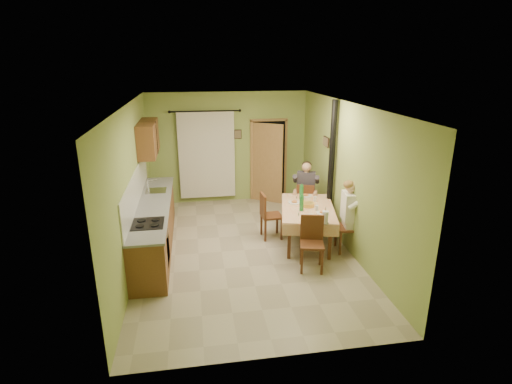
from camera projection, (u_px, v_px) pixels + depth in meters
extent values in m
cube|color=tan|center=(244.00, 250.00, 7.80)|extent=(4.00, 6.00, 0.01)
cube|color=#92A856|center=(228.00, 148.00, 10.17)|extent=(4.00, 0.04, 2.80)
cube|color=#92A856|center=(278.00, 257.00, 4.55)|extent=(4.00, 0.04, 2.80)
cube|color=#92A856|center=(131.00, 187.00, 7.05)|extent=(0.04, 6.00, 2.80)
cube|color=#92A856|center=(347.00, 177.00, 7.66)|extent=(0.04, 6.00, 2.80)
cube|color=white|center=(243.00, 104.00, 6.92)|extent=(4.00, 6.00, 0.04)
cube|color=brown|center=(155.00, 227.00, 7.77)|extent=(0.60, 3.60, 0.88)
cube|color=gray|center=(153.00, 205.00, 7.63)|extent=(0.64, 3.64, 0.04)
cube|color=white|center=(136.00, 189.00, 7.48)|extent=(0.02, 3.60, 0.66)
cube|color=silver|center=(156.00, 191.00, 8.37)|extent=(0.42, 0.42, 0.03)
cube|color=black|center=(148.00, 224.00, 6.68)|extent=(0.52, 0.56, 0.02)
cube|color=black|center=(168.00, 248.00, 6.88)|extent=(0.01, 0.55, 0.55)
cube|color=brown|center=(148.00, 138.00, 8.50)|extent=(0.35, 1.40, 0.70)
cylinder|color=black|center=(205.00, 111.00, 9.67)|extent=(1.70, 0.04, 0.04)
cube|color=silver|center=(207.00, 155.00, 10.04)|extent=(1.40, 0.06, 2.20)
cube|color=black|center=(268.00, 161.00, 10.43)|extent=(0.84, 0.03, 2.06)
cube|color=#A47644|center=(252.00, 161.00, 10.35)|extent=(0.06, 0.06, 2.12)
cube|color=#A47644|center=(285.00, 160.00, 10.48)|extent=(0.06, 0.06, 2.12)
cube|color=#A47644|center=(269.00, 120.00, 10.08)|extent=(0.96, 0.06, 0.06)
cube|color=#A47644|center=(268.00, 163.00, 10.19)|extent=(0.70, 0.49, 2.04)
cube|color=tan|center=(308.00, 208.00, 7.90)|extent=(1.35, 1.86, 0.04)
cube|color=tan|center=(311.00, 230.00, 7.14)|extent=(0.99, 0.23, 0.22)
cube|color=tan|center=(305.00, 199.00, 8.73)|extent=(0.99, 0.23, 0.22)
cube|color=tan|center=(282.00, 213.00, 7.96)|extent=(0.38, 1.64, 0.22)
cube|color=tan|center=(333.00, 214.00, 7.91)|extent=(0.38, 1.64, 0.22)
cylinder|color=white|center=(306.00, 196.00, 8.53)|extent=(0.25, 0.25, 0.02)
ellipsoid|color=#CC7233|center=(306.00, 195.00, 8.53)|extent=(0.12, 0.12, 0.05)
cylinder|color=white|center=(308.00, 217.00, 7.36)|extent=(0.25, 0.25, 0.02)
ellipsoid|color=#CC7233|center=(308.00, 216.00, 7.35)|extent=(0.12, 0.12, 0.05)
cylinder|color=white|center=(323.00, 213.00, 7.57)|extent=(0.25, 0.25, 0.02)
ellipsoid|color=#CC7233|center=(323.00, 212.00, 7.57)|extent=(0.12, 0.12, 0.05)
cylinder|color=white|center=(294.00, 203.00, 8.13)|extent=(0.25, 0.25, 0.02)
ellipsoid|color=#CC7233|center=(294.00, 202.00, 8.12)|extent=(0.12, 0.12, 0.05)
cylinder|color=#FFBF45|center=(308.00, 205.00, 7.93)|extent=(0.26, 0.26, 0.08)
cylinder|color=white|center=(310.00, 217.00, 7.37)|extent=(0.28, 0.28, 0.02)
cube|color=tan|center=(310.00, 216.00, 7.35)|extent=(0.07, 0.07, 0.03)
cube|color=tan|center=(313.00, 216.00, 7.37)|extent=(0.04, 0.06, 0.03)
cube|color=tan|center=(310.00, 216.00, 7.37)|extent=(0.07, 0.06, 0.03)
cube|color=tan|center=(310.00, 216.00, 7.35)|extent=(0.07, 0.06, 0.03)
cube|color=tan|center=(309.00, 216.00, 7.39)|extent=(0.06, 0.07, 0.03)
cube|color=tan|center=(309.00, 217.00, 7.32)|extent=(0.06, 0.07, 0.03)
cylinder|color=silver|center=(317.00, 208.00, 7.72)|extent=(0.07, 0.07, 0.10)
cylinder|color=silver|center=(315.00, 199.00, 8.21)|extent=(0.07, 0.07, 0.10)
cylinder|color=white|center=(325.00, 217.00, 7.08)|extent=(0.11, 0.11, 0.22)
cylinder|color=silver|center=(325.00, 215.00, 7.07)|extent=(0.02, 0.02, 0.30)
cube|color=#552C17|center=(305.00, 202.00, 8.99)|extent=(0.49, 0.49, 0.04)
cube|color=#552C17|center=(305.00, 195.00, 8.75)|extent=(0.38, 0.17, 0.44)
cube|color=#552C17|center=(312.00, 245.00, 6.93)|extent=(0.49, 0.49, 0.04)
cube|color=#552C17|center=(312.00, 227.00, 7.03)|extent=(0.40, 0.13, 0.46)
cube|color=#552C17|center=(349.00, 227.00, 7.65)|extent=(0.50, 0.50, 0.04)
cube|color=#552C17|center=(361.00, 214.00, 7.57)|extent=(0.10, 0.45, 0.51)
cube|color=#552C17|center=(271.00, 216.00, 8.22)|extent=(0.43, 0.43, 0.04)
cube|color=#552C17|center=(263.00, 205.00, 8.10)|extent=(0.07, 0.41, 0.46)
cube|color=#38333D|center=(305.00, 201.00, 8.87)|extent=(0.47, 0.50, 0.16)
cube|color=#38333D|center=(306.00, 184.00, 8.88)|extent=(0.45, 0.34, 0.54)
sphere|color=tan|center=(307.00, 167.00, 8.75)|extent=(0.21, 0.21, 0.21)
ellipsoid|color=black|center=(307.00, 165.00, 8.77)|extent=(0.21, 0.21, 0.16)
cube|color=white|center=(354.00, 223.00, 7.63)|extent=(0.44, 0.41, 0.16)
cube|color=white|center=(349.00, 206.00, 7.51)|extent=(0.27, 0.42, 0.54)
sphere|color=tan|center=(351.00, 187.00, 7.39)|extent=(0.21, 0.21, 0.21)
ellipsoid|color=olive|center=(349.00, 185.00, 7.38)|extent=(0.21, 0.21, 0.16)
cylinder|color=black|center=(331.00, 169.00, 8.21)|extent=(0.12, 0.12, 2.80)
cylinder|color=black|center=(328.00, 225.00, 8.60)|extent=(0.24, 0.24, 0.30)
cube|color=black|center=(238.00, 134.00, 10.07)|extent=(0.19, 0.03, 0.23)
cube|color=brown|center=(326.00, 142.00, 8.64)|extent=(0.03, 0.31, 0.21)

